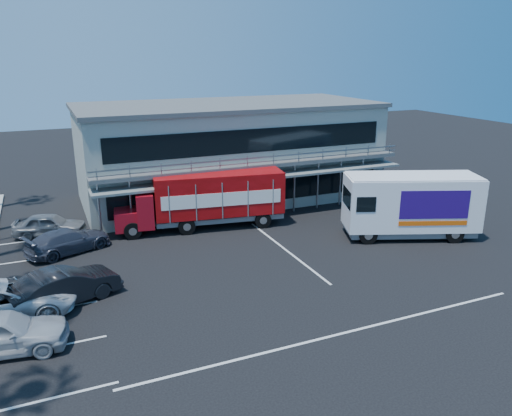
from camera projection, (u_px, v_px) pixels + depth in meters
name	position (u px, v px, depth m)	size (l,w,h in m)	color
ground	(277.00, 276.00, 25.44)	(120.00, 120.00, 0.00)	black
building	(229.00, 151.00, 38.59)	(22.40, 12.00, 7.30)	gray
red_truck	(207.00, 198.00, 32.08)	(10.93, 4.06, 3.60)	maroon
white_van	(411.00, 204.00, 30.36)	(8.39, 5.42, 3.88)	white
parked_car_a	(0.00, 333.00, 18.71)	(1.96, 4.86, 1.66)	#ACAFB4
parked_car_b	(64.00, 287.00, 22.44)	(1.73, 4.97, 1.64)	black
parked_car_c	(4.00, 301.00, 21.16)	(2.70, 5.86, 1.63)	silver
parked_car_d	(68.00, 241.00, 28.30)	(1.93, 4.74, 1.38)	#323643
parked_car_e	(50.00, 225.00, 30.76)	(1.71, 4.26, 1.45)	slate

